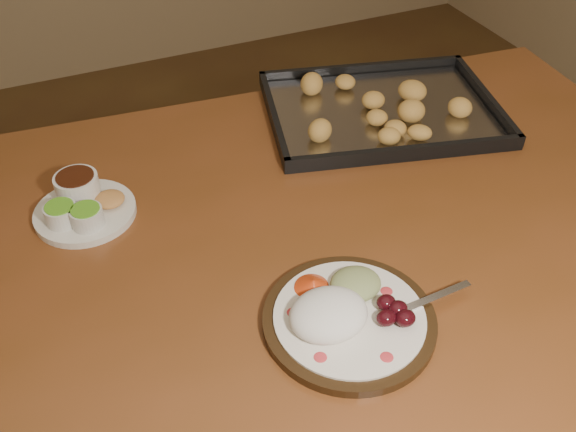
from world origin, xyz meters
name	(u,v)px	position (x,y,z in m)	size (l,w,h in m)	color
ground	(241,420)	(0.00, 0.00, 0.00)	(4.00, 4.00, 0.00)	brown
dining_table	(289,274)	(0.06, -0.16, 0.65)	(1.58, 1.03, 0.75)	brown
dinner_plate	(345,314)	(0.06, -0.36, 0.77)	(0.31, 0.24, 0.06)	black
condiment_saucer	(82,204)	(-0.23, 0.02, 0.77)	(0.17, 0.17, 0.06)	silver
baking_tray	(381,108)	(0.38, 0.09, 0.76)	(0.52, 0.44, 0.05)	black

